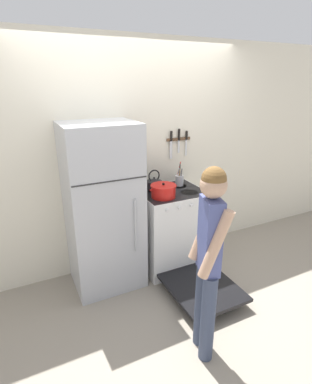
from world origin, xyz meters
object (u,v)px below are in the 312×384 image
person (209,256)px  refrigerator (104,209)px  tea_kettle (154,184)px  utensil_jar (179,180)px  stove_range (172,230)px  dutch_oven_pot (163,191)px

person → refrigerator: bearing=35.2°
tea_kettle → utensil_jar: bearing=1.1°
tea_kettle → utensil_jar: (0.33, 0.01, -0.00)m
stove_range → dutch_oven_pot: (-0.16, -0.08, 0.54)m
refrigerator → dutch_oven_pot: size_ratio=5.56×
dutch_oven_pot → utensil_jar: (0.34, 0.25, 0.00)m
utensil_jar → person: bearing=-111.7°
refrigerator → tea_kettle: bearing=10.3°
stove_range → tea_kettle: size_ratio=5.87×
refrigerator → dutch_oven_pot: refrigerator is taller
dutch_oven_pot → tea_kettle: size_ratio=1.33×
refrigerator → tea_kettle: (0.63, 0.12, 0.14)m
person → dutch_oven_pot: bearing=6.2°
refrigerator → utensil_jar: (0.96, 0.12, 0.14)m
stove_range → utensil_jar: 0.60m
refrigerator → dutch_oven_pot: 0.65m
dutch_oven_pot → tea_kettle: (0.01, 0.25, 0.00)m
refrigerator → dutch_oven_pot: bearing=-12.0°
refrigerator → stove_range: refrigerator is taller
tea_kettle → person: 1.37m
utensil_jar → person: (-0.54, -1.36, -0.11)m
dutch_oven_pot → tea_kettle: bearing=87.0°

